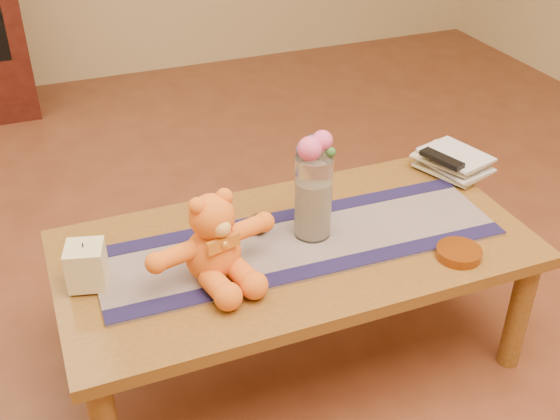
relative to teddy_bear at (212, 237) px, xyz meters
name	(u,v)px	position (x,y,z in m)	size (l,w,h in m)	color
floor	(294,354)	(0.27, 0.06, -0.58)	(5.50, 5.50, 0.00)	#5E2D1B
coffee_table_top	(295,249)	(0.27, 0.06, -0.15)	(1.40, 0.70, 0.04)	brown
table_leg_fr	(519,313)	(0.91, -0.23, -0.38)	(0.07, 0.07, 0.41)	brown
table_leg_bl	(76,300)	(-0.37, 0.35, -0.38)	(0.07, 0.07, 0.41)	brown
table_leg_br	(420,219)	(0.91, 0.35, -0.38)	(0.07, 0.07, 0.41)	brown
persian_runner	(301,242)	(0.29, 0.05, -0.13)	(1.20, 0.35, 0.01)	#1A1F4B
runner_border_near	(320,269)	(0.28, -0.09, -0.12)	(1.20, 0.06, 0.00)	#19143E
runner_border_far	(284,216)	(0.29, 0.20, -0.12)	(1.20, 0.06, 0.00)	#19143E
teddy_bear	(212,237)	(0.00, 0.00, 0.00)	(0.36, 0.30, 0.25)	orange
pillar_candle	(87,265)	(-0.33, 0.09, -0.06)	(0.10, 0.10, 0.12)	beige
candle_wick	(83,245)	(-0.33, 0.09, 0.00)	(0.00, 0.00, 0.01)	black
glass_vase	(313,197)	(0.33, 0.08, 0.01)	(0.11, 0.11, 0.26)	silver
potpourri_fill	(313,208)	(0.33, 0.08, -0.03)	(0.09, 0.09, 0.18)	beige
rose_left	(310,149)	(0.31, 0.07, 0.17)	(0.07, 0.07, 0.07)	#E65187
rose_right	(322,141)	(0.36, 0.08, 0.18)	(0.06, 0.06, 0.06)	#E65187
blue_flower_back	(313,142)	(0.34, 0.11, 0.17)	(0.04, 0.04, 0.04)	#455B97
blue_flower_side	(302,150)	(0.30, 0.10, 0.16)	(0.04, 0.04, 0.04)	#455B97
leaf_sprig	(331,152)	(0.37, 0.06, 0.16)	(0.03, 0.03, 0.03)	#33662D
bronze_ball	(258,223)	(0.18, 0.15, -0.09)	(0.06, 0.06, 0.06)	brown
book_bottom	(437,177)	(0.87, 0.23, -0.12)	(0.17, 0.22, 0.02)	beige
book_lower	(439,172)	(0.88, 0.23, -0.10)	(0.16, 0.22, 0.02)	beige
book_upper	(436,168)	(0.86, 0.23, -0.08)	(0.17, 0.22, 0.02)	beige
book_top	(440,162)	(0.87, 0.23, -0.06)	(0.16, 0.22, 0.02)	beige
tv_remote	(442,159)	(0.87, 0.22, -0.05)	(0.04, 0.16, 0.02)	black
amber_dish	(459,253)	(0.68, -0.18, -0.12)	(0.13, 0.13, 0.03)	#BF5914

